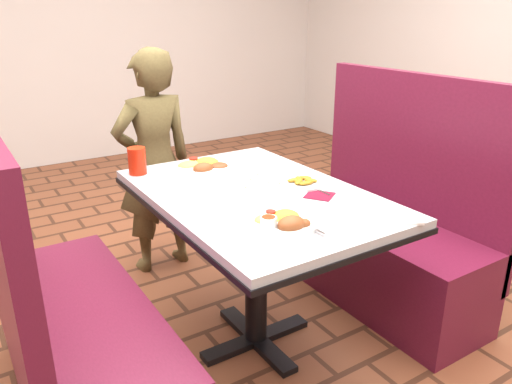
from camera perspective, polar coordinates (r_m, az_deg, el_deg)
dining_table at (r=2.12m, az=0.00°, el=-2.44°), size 0.81×1.21×0.75m
booth_bench_left at (r=2.02m, az=-20.21°, el=-15.61°), size 0.47×1.20×1.17m
booth_bench_right at (r=2.73m, az=14.31°, el=-5.17°), size 0.47×1.20×1.17m
diner_person at (r=2.90m, az=-11.53°, el=3.22°), size 0.48×0.33×1.28m
near_dinner_plate at (r=1.76m, az=3.26°, el=-3.03°), size 0.24×0.24×0.07m
far_dinner_plate at (r=2.39m, az=-5.99°, el=3.24°), size 0.29×0.29×0.07m
plantain_plate at (r=2.18m, az=5.49°, el=1.11°), size 0.19×0.19×0.03m
maroon_napkin at (r=2.06m, az=7.27°, el=-0.38°), size 0.15×0.15×0.00m
spoon_utensil at (r=2.10m, az=7.36°, el=0.13°), size 0.01×0.13×0.00m
red_tumbler at (r=2.36m, az=-13.43°, el=3.48°), size 0.08×0.08×0.12m
paper_napkin at (r=1.88m, az=15.48°, el=-2.86°), size 0.22×0.20×0.01m
knife_utensil at (r=1.75m, az=5.92°, el=-3.83°), size 0.02×0.18×0.00m
fork_utensil at (r=1.76m, az=3.95°, el=-3.59°), size 0.05×0.16×0.00m
lettuce_shreds at (r=2.15m, az=0.03°, el=0.69°), size 0.28×0.32×0.00m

